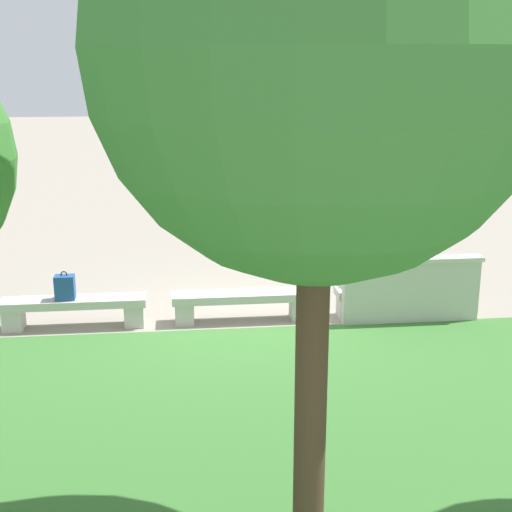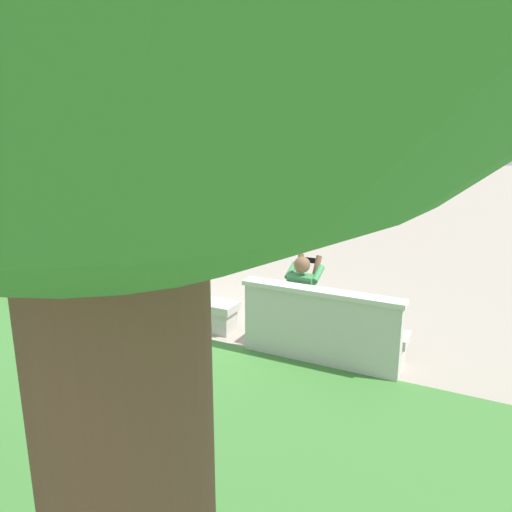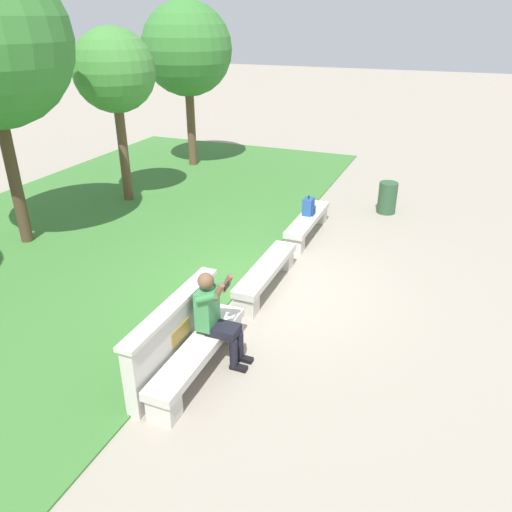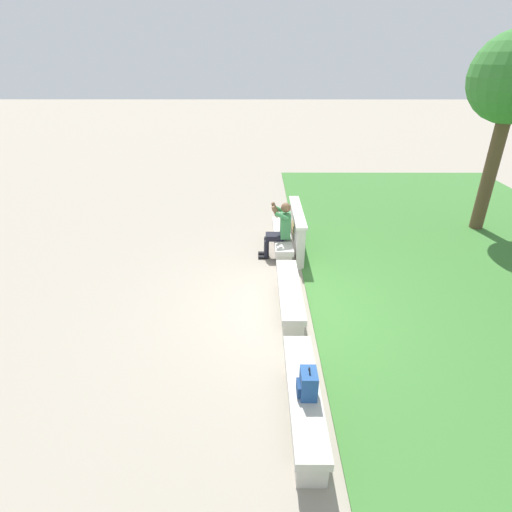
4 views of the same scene
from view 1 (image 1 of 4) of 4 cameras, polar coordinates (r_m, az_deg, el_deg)
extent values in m
plane|color=gray|center=(10.83, -1.08, -5.20)|extent=(80.00, 80.00, 0.00)
cube|color=#3D7533|center=(6.92, 2.34, -17.95)|extent=(19.07, 8.00, 0.03)
cube|color=beige|center=(11.18, 11.71, -2.73)|extent=(2.10, 0.40, 0.12)
cube|color=beige|center=(11.54, 15.78, -3.60)|extent=(0.28, 0.34, 0.33)
cube|color=beige|center=(11.02, 7.32, -4.03)|extent=(0.28, 0.34, 0.33)
cube|color=beige|center=(10.70, -1.09, -3.24)|extent=(2.10, 0.40, 0.12)
cube|color=beige|center=(10.88, 3.51, -4.20)|extent=(0.28, 0.34, 0.33)
cube|color=beige|center=(10.73, -5.74, -4.52)|extent=(0.28, 0.34, 0.33)
cube|color=beige|center=(10.78, -14.39, -3.60)|extent=(2.10, 0.40, 0.12)
cube|color=beige|center=(10.76, -9.70, -4.63)|extent=(0.28, 0.34, 0.33)
cube|color=beige|center=(11.01, -18.82, -4.78)|extent=(0.28, 0.34, 0.33)
cube|color=beige|center=(10.85, 12.28, -2.86)|extent=(2.05, 0.18, 0.95)
cube|color=beige|center=(10.70, 12.43, -0.30)|extent=(2.11, 0.24, 0.06)
cube|color=olive|center=(10.90, 12.15, -2.13)|extent=(0.44, 0.02, 0.22)
cube|color=black|center=(11.62, 9.67, -3.79)|extent=(0.10, 0.24, 0.06)
cylinder|color=black|center=(11.49, 9.81, -2.91)|extent=(0.11, 0.11, 0.42)
cube|color=black|center=(11.57, 8.71, -3.83)|extent=(0.10, 0.24, 0.06)
cylinder|color=black|center=(11.44, 8.84, -2.95)|extent=(0.11, 0.11, 0.42)
cube|color=black|center=(11.21, 9.64, -1.93)|extent=(0.30, 0.42, 0.12)
cube|color=#3D894C|center=(10.92, 10.02, -0.89)|extent=(0.34, 0.22, 0.56)
sphere|color=brown|center=(10.81, 10.12, 1.25)|extent=(0.22, 0.22, 0.22)
cylinder|color=#3D894C|center=(10.99, 10.90, 0.74)|extent=(0.09, 0.31, 0.21)
cylinder|color=brown|center=(11.08, 10.40, 1.32)|extent=(0.10, 0.19, 0.27)
cylinder|color=#3D894C|center=(10.88, 8.99, 0.69)|extent=(0.09, 0.31, 0.21)
cylinder|color=brown|center=(11.01, 9.15, 1.29)|extent=(0.10, 0.19, 0.27)
cube|color=black|center=(11.09, 9.70, 1.58)|extent=(0.15, 0.01, 0.08)
cube|color=#234C8C|center=(10.69, -15.04, -2.45)|extent=(0.28, 0.20, 0.36)
cube|color=navy|center=(10.81, -14.93, -2.63)|extent=(0.20, 0.06, 0.16)
torus|color=black|center=(10.63, -15.12, -1.42)|extent=(0.10, 0.02, 0.10)
cylinder|color=#4C3826|center=(5.35, 4.42, -10.57)|extent=(0.24, 0.24, 2.97)
sphere|color=#387A33|center=(4.80, 5.04, 16.24)|extent=(3.08, 3.08, 3.08)
camera|label=2|loc=(6.78, 45.82, 3.42)|focal=35.00mm
camera|label=3|loc=(15.08, 26.98, 15.78)|focal=35.00mm
camera|label=4|loc=(11.95, -34.02, 14.77)|focal=28.00mm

